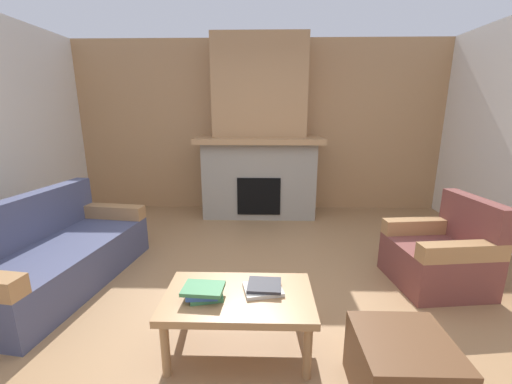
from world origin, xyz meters
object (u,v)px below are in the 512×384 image
at_px(fireplace, 259,141).
at_px(ottoman, 401,370).
at_px(couch, 54,256).
at_px(armchair, 441,255).
at_px(coffee_table, 239,302).

height_order(fireplace, ottoman, fireplace).
distance_m(couch, armchair, 3.67).
distance_m(fireplace, armchair, 2.93).
bearing_deg(fireplace, coffee_table, -91.65).
bearing_deg(armchair, ottoman, -124.34).
bearing_deg(coffee_table, couch, 155.30).
distance_m(coffee_table, ottoman, 1.04).
height_order(couch, ottoman, couch).
bearing_deg(couch, armchair, 1.55).
relative_size(fireplace, armchair, 3.18).
xyz_separation_m(fireplace, coffee_table, (-0.09, -3.10, -0.79)).
height_order(fireplace, couch, fireplace).
bearing_deg(ottoman, fireplace, 103.94).
relative_size(fireplace, coffee_table, 2.70).
relative_size(couch, ottoman, 3.65).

